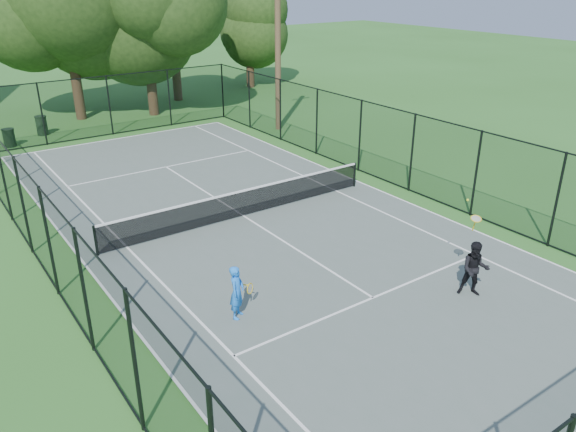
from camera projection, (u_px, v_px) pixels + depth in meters
ground at (244, 218)px, 19.16m from camera, size 120.00×120.00×0.00m
tennis_court at (244, 217)px, 19.15m from camera, size 11.00×24.00×0.06m
tennis_net at (243, 202)px, 18.93m from camera, size 10.08×0.08×0.95m
fence at (242, 176)px, 18.56m from camera, size 13.10×26.10×3.00m
tree_near_mid at (144, 10)px, 30.58m from camera, size 7.13×7.13×9.33m
tree_near_right at (173, 25)px, 34.76m from camera, size 5.29×5.29×7.29m
tree_far_right at (249, 28)px, 39.09m from camera, size 4.94×4.94×6.54m
trash_bin_left at (9, 138)px, 26.73m from camera, size 0.58×0.58×0.87m
trash_bin_right at (42, 125)px, 28.62m from camera, size 0.58×0.58×0.98m
utility_pole at (278, 45)px, 28.17m from camera, size 1.40×0.30×8.53m
player_blue at (237, 292)px, 13.31m from camera, size 0.88×0.57×1.36m
player_black at (475, 269)px, 14.21m from camera, size 0.90×1.14×2.40m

